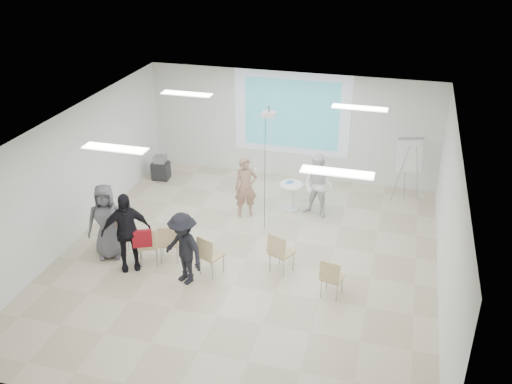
% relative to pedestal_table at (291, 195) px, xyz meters
% --- Properties ---
extents(floor, '(8.00, 9.00, 0.10)m').
position_rel_pedestal_table_xyz_m(floor, '(-0.44, -2.52, -0.45)').
color(floor, beige).
rests_on(floor, ground).
extents(ceiling, '(8.00, 9.00, 0.10)m').
position_rel_pedestal_table_xyz_m(ceiling, '(-0.44, -2.52, 2.65)').
color(ceiling, white).
rests_on(ceiling, wall_back).
extents(wall_back, '(8.00, 0.10, 3.00)m').
position_rel_pedestal_table_xyz_m(wall_back, '(-0.44, 2.03, 1.10)').
color(wall_back, silver).
rests_on(wall_back, floor).
extents(wall_left, '(0.10, 9.00, 3.00)m').
position_rel_pedestal_table_xyz_m(wall_left, '(-4.49, -2.52, 1.10)').
color(wall_left, silver).
rests_on(wall_left, floor).
extents(wall_right, '(0.10, 9.00, 3.00)m').
position_rel_pedestal_table_xyz_m(wall_right, '(3.61, -2.52, 1.10)').
color(wall_right, silver).
rests_on(wall_right, floor).
extents(projection_halo, '(3.20, 0.01, 2.30)m').
position_rel_pedestal_table_xyz_m(projection_halo, '(-0.44, 1.96, 1.45)').
color(projection_halo, silver).
rests_on(projection_halo, wall_back).
extents(projection_image, '(2.60, 0.01, 1.90)m').
position_rel_pedestal_table_xyz_m(projection_image, '(-0.44, 1.95, 1.45)').
color(projection_image, teal).
rests_on(projection_image, wall_back).
extents(pedestal_table, '(0.74, 0.74, 0.72)m').
position_rel_pedestal_table_xyz_m(pedestal_table, '(0.00, 0.00, 0.00)').
color(pedestal_table, silver).
rests_on(pedestal_table, floor).
extents(player_left, '(0.76, 0.67, 1.75)m').
position_rel_pedestal_table_xyz_m(player_left, '(-1.00, -0.60, 0.47)').
color(player_left, '#A77B66').
rests_on(player_left, floor).
extents(player_right, '(1.02, 0.90, 1.79)m').
position_rel_pedestal_table_xyz_m(player_right, '(0.69, -0.15, 0.49)').
color(player_right, white).
rests_on(player_right, floor).
extents(controller_left, '(0.09, 0.12, 0.04)m').
position_rel_pedestal_table_xyz_m(controller_left, '(-0.82, -0.35, 0.75)').
color(controller_left, white).
rests_on(controller_left, player_left).
extents(controller_right, '(0.08, 0.14, 0.04)m').
position_rel_pedestal_table_xyz_m(controller_right, '(0.51, 0.10, 0.81)').
color(controller_right, silver).
rests_on(controller_right, player_right).
extents(chair_far_left, '(0.59, 0.62, 0.97)m').
position_rel_pedestal_table_xyz_m(chair_far_left, '(-3.27, -2.83, 0.17)').
color(chair_far_left, tan).
rests_on(chair_far_left, floor).
extents(chair_left_mid, '(0.55, 0.57, 0.87)m').
position_rel_pedestal_table_xyz_m(chair_left_mid, '(-2.39, -3.25, 0.11)').
color(chair_left_mid, tan).
rests_on(chair_left_mid, floor).
extents(chair_left_inner, '(0.54, 0.56, 0.90)m').
position_rel_pedestal_table_xyz_m(chair_left_inner, '(-2.00, -3.05, 0.13)').
color(chair_left_inner, tan).
rests_on(chair_left_inner, floor).
extents(chair_center, '(0.56, 0.58, 0.91)m').
position_rel_pedestal_table_xyz_m(chair_center, '(-1.01, -3.30, 0.14)').
color(chair_center, tan).
rests_on(chair_center, floor).
extents(chair_right_inner, '(0.58, 0.60, 0.92)m').
position_rel_pedestal_table_xyz_m(chair_right_inner, '(0.37, -2.84, 0.14)').
color(chair_right_inner, tan).
rests_on(chair_right_inner, floor).
extents(chair_right_far, '(0.47, 0.49, 0.85)m').
position_rel_pedestal_table_xyz_m(chair_right_far, '(1.52, -3.39, 0.10)').
color(chair_right_far, tan).
rests_on(chair_right_far, floor).
extents(red_jacket, '(0.40, 0.25, 0.38)m').
position_rel_pedestal_table_xyz_m(red_jacket, '(-2.42, -3.40, 0.32)').
color(red_jacket, maroon).
rests_on(red_jacket, chair_left_mid).
extents(laptop, '(0.39, 0.33, 0.03)m').
position_rel_pedestal_table_xyz_m(laptop, '(-2.02, -2.96, 0.08)').
color(laptop, black).
rests_on(laptop, chair_left_inner).
extents(audience_left, '(1.35, 1.18, 1.99)m').
position_rel_pedestal_table_xyz_m(audience_left, '(-2.74, -3.46, 0.59)').
color(audience_left, black).
rests_on(audience_left, floor).
extents(audience_mid, '(1.30, 1.09, 1.76)m').
position_rel_pedestal_table_xyz_m(audience_mid, '(-1.42, -3.63, 0.48)').
color(audience_mid, black).
rests_on(audience_mid, floor).
extents(audience_outer, '(1.08, 0.88, 1.91)m').
position_rel_pedestal_table_xyz_m(audience_outer, '(-3.35, -3.15, 0.55)').
color(audience_outer, slate).
rests_on(audience_outer, floor).
extents(flipchart_easel, '(0.72, 0.57, 1.73)m').
position_rel_pedestal_table_xyz_m(flipchart_easel, '(2.76, 1.26, 0.87)').
color(flipchart_easel, '#94979D').
rests_on(flipchart_easel, floor).
extents(av_cart, '(0.50, 0.41, 0.70)m').
position_rel_pedestal_table_xyz_m(av_cart, '(-3.89, 0.81, -0.08)').
color(av_cart, black).
rests_on(av_cart, floor).
extents(ceiling_projector, '(0.30, 0.25, 3.00)m').
position_rel_pedestal_table_xyz_m(ceiling_projector, '(-0.34, -1.03, 2.29)').
color(ceiling_projector, white).
rests_on(ceiling_projector, ceiling).
extents(fluor_panel_nw, '(1.20, 0.30, 0.02)m').
position_rel_pedestal_table_xyz_m(fluor_panel_nw, '(-2.44, -0.52, 2.57)').
color(fluor_panel_nw, white).
rests_on(fluor_panel_nw, ceiling).
extents(fluor_panel_ne, '(1.20, 0.30, 0.02)m').
position_rel_pedestal_table_xyz_m(fluor_panel_ne, '(1.56, -0.52, 2.57)').
color(fluor_panel_ne, white).
rests_on(fluor_panel_ne, ceiling).
extents(fluor_panel_sw, '(1.20, 0.30, 0.02)m').
position_rel_pedestal_table_xyz_m(fluor_panel_sw, '(-2.44, -4.02, 2.57)').
color(fluor_panel_sw, white).
rests_on(fluor_panel_sw, ceiling).
extents(fluor_panel_se, '(1.20, 0.30, 0.02)m').
position_rel_pedestal_table_xyz_m(fluor_panel_se, '(1.56, -4.02, 2.57)').
color(fluor_panel_se, white).
rests_on(fluor_panel_se, ceiling).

